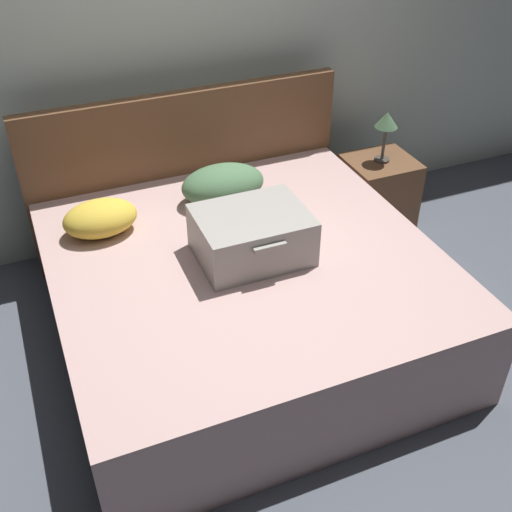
# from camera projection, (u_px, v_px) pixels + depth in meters

# --- Properties ---
(ground_plane) EXTENTS (12.00, 12.00, 0.00)m
(ground_plane) POSITION_uv_depth(u_px,v_px,m) (275.00, 383.00, 3.24)
(ground_plane) COLOR #4C515B
(back_wall) EXTENTS (8.00, 0.10, 2.60)m
(back_wall) POSITION_uv_depth(u_px,v_px,m) (165.00, 36.00, 3.71)
(back_wall) COLOR #B7C1B2
(back_wall) RESTS_ON ground
(bed) EXTENTS (1.93, 1.90, 0.54)m
(bed) POSITION_uv_depth(u_px,v_px,m) (246.00, 297.00, 3.38)
(bed) COLOR #BC9993
(bed) RESTS_ON ground
(headboard) EXTENTS (1.97, 0.08, 1.05)m
(headboard) POSITION_uv_depth(u_px,v_px,m) (187.00, 172.00, 3.97)
(headboard) COLOR brown
(headboard) RESTS_ON ground
(hard_case_large) EXTENTS (0.55, 0.46, 0.25)m
(hard_case_large) POSITION_uv_depth(u_px,v_px,m) (252.00, 235.00, 3.16)
(hard_case_large) COLOR gray
(hard_case_large) RESTS_ON bed
(pillow_near_headboard) EXTENTS (0.49, 0.33, 0.21)m
(pillow_near_headboard) POSITION_uv_depth(u_px,v_px,m) (223.00, 184.00, 3.62)
(pillow_near_headboard) COLOR #4C724C
(pillow_near_headboard) RESTS_ON bed
(pillow_center_head) EXTENTS (0.41, 0.30, 0.18)m
(pillow_center_head) POSITION_uv_depth(u_px,v_px,m) (100.00, 218.00, 3.35)
(pillow_center_head) COLOR gold
(pillow_center_head) RESTS_ON bed
(nightstand) EXTENTS (0.44, 0.40, 0.50)m
(nightstand) POSITION_uv_depth(u_px,v_px,m) (377.00, 193.00, 4.30)
(nightstand) COLOR brown
(nightstand) RESTS_ON ground
(table_lamp) EXTENTS (0.15, 0.15, 0.34)m
(table_lamp) POSITION_uv_depth(u_px,v_px,m) (386.00, 123.00, 4.00)
(table_lamp) COLOR #3F3833
(table_lamp) RESTS_ON nightstand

